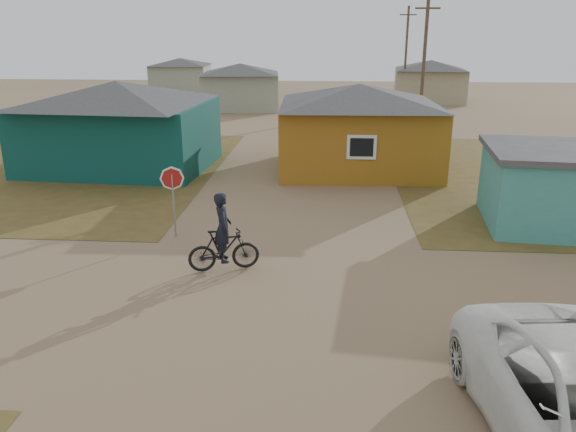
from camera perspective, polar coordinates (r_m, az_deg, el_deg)
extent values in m
plane|color=#886D4E|center=(13.31, -1.27, -9.44)|extent=(120.00, 120.00, 0.00)
cube|color=brown|center=(29.63, -26.78, 4.39)|extent=(20.00, 18.00, 0.00)
cube|color=#0A3A34|center=(27.39, -16.68, 7.80)|extent=(8.40, 6.54, 3.00)
pyramid|color=#373739|center=(27.12, -17.08, 11.94)|extent=(8.93, 7.08, 1.00)
cube|color=#976117|center=(26.17, 7.13, 7.96)|extent=(7.21, 6.24, 3.00)
pyramid|color=#373739|center=(25.88, 7.30, 12.20)|extent=(7.72, 6.76, 0.90)
cube|color=silver|center=(23.17, 7.49, 6.95)|extent=(1.20, 0.06, 1.00)
cube|color=black|center=(23.14, 7.49, 6.93)|extent=(0.95, 0.04, 0.75)
cube|color=gray|center=(46.50, -4.82, 12.50)|extent=(6.49, 5.60, 2.80)
pyramid|color=#373739|center=(46.35, -4.88, 14.71)|extent=(7.04, 6.15, 0.80)
cube|color=tan|center=(52.67, 14.17, 12.72)|extent=(6.41, 5.50, 2.80)
pyramid|color=#373739|center=(52.54, 14.33, 14.67)|extent=(6.95, 6.05, 0.80)
cube|color=gray|center=(59.85, -10.82, 13.53)|extent=(5.75, 5.28, 2.70)
pyramid|color=#373739|center=(59.74, -10.92, 15.16)|extent=(6.28, 5.81, 0.70)
cylinder|color=brown|center=(34.20, 13.58, 14.28)|extent=(0.20, 0.20, 8.00)
cube|color=brown|center=(34.14, 14.02, 19.80)|extent=(1.40, 0.10, 0.10)
cylinder|color=brown|center=(50.15, 11.87, 15.60)|extent=(0.20, 0.20, 8.00)
cube|color=brown|center=(50.11, 12.13, 19.36)|extent=(1.40, 0.10, 0.10)
cylinder|color=gray|center=(17.72, -11.52, 1.02)|extent=(0.06, 0.06, 2.04)
imported|color=black|center=(15.22, -6.54, -3.44)|extent=(2.00, 1.07, 1.16)
imported|color=black|center=(14.99, -6.63, -1.15)|extent=(0.63, 0.79, 1.90)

